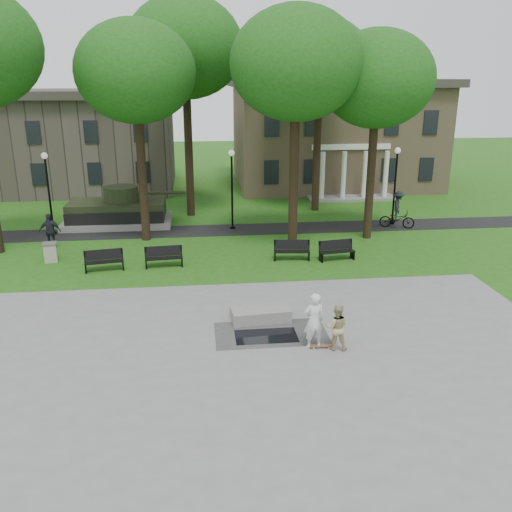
# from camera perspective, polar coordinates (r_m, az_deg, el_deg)

# --- Properties ---
(ground) EXTENTS (120.00, 120.00, 0.00)m
(ground) POSITION_cam_1_polar(r_m,az_deg,el_deg) (21.29, -1.51, -5.90)
(ground) COLOR #224C12
(ground) RESTS_ON ground
(plaza) EXTENTS (22.00, 16.00, 0.02)m
(plaza) POSITION_cam_1_polar(r_m,az_deg,el_deg) (16.87, -0.01, -12.80)
(plaza) COLOR gray
(plaza) RESTS_ON ground
(footpath) EXTENTS (44.00, 2.60, 0.01)m
(footpath) POSITION_cam_1_polar(r_m,az_deg,el_deg) (32.58, -3.33, 2.75)
(footpath) COLOR black
(footpath) RESTS_ON ground
(building_right) EXTENTS (17.00, 12.00, 8.60)m
(building_right) POSITION_cam_1_polar(r_m,az_deg,el_deg) (47.02, 8.14, 12.77)
(building_right) COLOR #9E8460
(building_right) RESTS_ON ground
(building_left) EXTENTS (15.00, 10.00, 7.20)m
(building_left) POSITION_cam_1_polar(r_m,az_deg,el_deg) (47.09, -18.20, 11.16)
(building_left) COLOR #4C443D
(building_left) RESTS_ON ground
(tree_1) EXTENTS (6.20, 6.20, 11.63)m
(tree_1) POSITION_cam_1_polar(r_m,az_deg,el_deg) (30.00, -12.57, 18.33)
(tree_1) COLOR black
(tree_1) RESTS_ON ground
(tree_2) EXTENTS (6.60, 6.60, 12.16)m
(tree_2) POSITION_cam_1_polar(r_m,az_deg,el_deg) (28.32, 4.25, 19.45)
(tree_2) COLOR black
(tree_2) RESTS_ON ground
(tree_3) EXTENTS (6.00, 6.00, 11.19)m
(tree_3) POSITION_cam_1_polar(r_m,az_deg,el_deg) (30.41, 12.64, 17.65)
(tree_3) COLOR black
(tree_3) RESTS_ON ground
(tree_4) EXTENTS (7.20, 7.20, 13.50)m
(tree_4) POSITION_cam_1_polar(r_m,az_deg,el_deg) (35.40, -7.50, 20.85)
(tree_4) COLOR black
(tree_4) RESTS_ON ground
(tree_5) EXTENTS (6.40, 6.40, 12.44)m
(tree_5) POSITION_cam_1_polar(r_m,az_deg,el_deg) (36.77, 6.75, 19.65)
(tree_5) COLOR black
(tree_5) RESTS_ON ground
(lamp_left) EXTENTS (0.36, 0.36, 4.73)m
(lamp_left) POSITION_cam_1_polar(r_m,az_deg,el_deg) (33.28, -21.03, 6.82)
(lamp_left) COLOR black
(lamp_left) RESTS_ON ground
(lamp_mid) EXTENTS (0.36, 0.36, 4.73)m
(lamp_mid) POSITION_cam_1_polar(r_m,az_deg,el_deg) (32.27, -2.55, 7.69)
(lamp_mid) COLOR black
(lamp_mid) RESTS_ON ground
(lamp_right) EXTENTS (0.36, 0.36, 4.73)m
(lamp_right) POSITION_cam_1_polar(r_m,az_deg,el_deg) (34.40, 14.46, 7.80)
(lamp_right) COLOR black
(lamp_right) RESTS_ON ground
(tank_monument) EXTENTS (7.45, 3.40, 2.40)m
(tank_monument) POSITION_cam_1_polar(r_m,az_deg,el_deg) (34.61, -14.31, 4.59)
(tank_monument) COLOR gray
(tank_monument) RESTS_ON ground
(puddle) EXTENTS (2.20, 1.20, 0.00)m
(puddle) POSITION_cam_1_polar(r_m,az_deg,el_deg) (19.35, 1.07, -8.43)
(puddle) COLOR black
(puddle) RESTS_ON plaza
(concrete_block) EXTENTS (2.28, 1.19, 0.45)m
(concrete_block) POSITION_cam_1_polar(r_m,az_deg,el_deg) (20.49, 0.49, -6.14)
(concrete_block) COLOR gray
(concrete_block) RESTS_ON plaza
(skateboard) EXTENTS (0.78, 0.22, 0.07)m
(skateboard) POSITION_cam_1_polar(r_m,az_deg,el_deg) (18.71, 6.84, -9.44)
(skateboard) COLOR brown
(skateboard) RESTS_ON plaza
(skateboarder) EXTENTS (0.77, 0.56, 1.97)m
(skateboarder) POSITION_cam_1_polar(r_m,az_deg,el_deg) (18.27, 6.11, -6.80)
(skateboarder) COLOR silver
(skateboarder) RESTS_ON plaza
(friend_watching) EXTENTS (0.88, 0.75, 1.60)m
(friend_watching) POSITION_cam_1_polar(r_m,az_deg,el_deg) (18.35, 8.48, -7.43)
(friend_watching) COLOR tan
(friend_watching) RESTS_ON plaza
(pedestrian_walker) EXTENTS (1.17, 0.55, 1.94)m
(pedestrian_walker) POSITION_cam_1_polar(r_m,az_deg,el_deg) (30.70, -20.87, 2.45)
(pedestrian_walker) COLOR #22222D
(pedestrian_walker) RESTS_ON ground
(cyclist) EXTENTS (2.19, 1.38, 2.26)m
(cyclist) POSITION_cam_1_polar(r_m,az_deg,el_deg) (33.92, 14.67, 4.40)
(cyclist) COLOR black
(cyclist) RESTS_ON ground
(park_bench_0) EXTENTS (1.85, 0.81, 1.00)m
(park_bench_0) POSITION_cam_1_polar(r_m,az_deg,el_deg) (26.56, -15.68, -0.39)
(park_bench_0) COLOR black
(park_bench_0) RESTS_ON ground
(park_bench_1) EXTENTS (1.83, 0.67, 1.00)m
(park_bench_1) POSITION_cam_1_polar(r_m,az_deg,el_deg) (26.46, -9.67, -0.02)
(park_bench_1) COLOR black
(park_bench_1) RESTS_ON ground
(park_bench_2) EXTENTS (1.84, 0.71, 1.00)m
(park_bench_2) POSITION_cam_1_polar(r_m,az_deg,el_deg) (27.13, 3.77, 0.67)
(park_bench_2) COLOR black
(park_bench_2) RESTS_ON ground
(park_bench_3) EXTENTS (1.85, 0.81, 1.00)m
(park_bench_3) POSITION_cam_1_polar(r_m,az_deg,el_deg) (27.37, 8.48, 0.66)
(park_bench_3) COLOR black
(park_bench_3) RESTS_ON ground
(trash_bin) EXTENTS (0.78, 0.78, 0.96)m
(trash_bin) POSITION_cam_1_polar(r_m,az_deg,el_deg) (28.70, -20.83, 0.39)
(trash_bin) COLOR #A8A38A
(trash_bin) RESTS_ON ground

